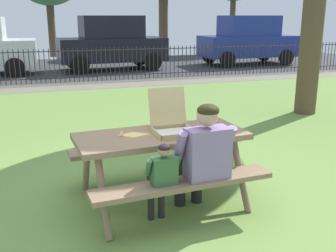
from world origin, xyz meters
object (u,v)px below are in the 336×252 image
object	(u,v)px
pizza_box_open	(171,122)
pizza_slice_on_table	(131,134)
picnic_table_foreground	(161,149)
parked_car_right	(248,40)
child_at_table	(162,176)
adult_at_table	(203,156)
parked_car_center	(112,42)

from	to	relation	value
pizza_box_open	pizza_slice_on_table	size ratio (longest dim) A/B	1.65
picnic_table_foreground	parked_car_right	bearing A→B (deg)	57.50
parked_car_right	picnic_table_foreground	bearing A→B (deg)	-122.50
picnic_table_foreground	child_at_table	bearing A→B (deg)	-106.68
pizza_slice_on_table	parked_car_right	world-z (taller)	parked_car_right
adult_at_table	parked_car_right	world-z (taller)	parked_car_right
pizza_box_open	parked_car_right	xyz separation A→B (m)	(6.99, 11.13, 0.13)
child_at_table	parked_car_center	bearing A→B (deg)	82.23
pizza_box_open	child_at_table	distance (m)	0.73
parked_car_center	parked_car_right	bearing A→B (deg)	-0.00
pizza_box_open	parked_car_center	world-z (taller)	parked_car_center
pizza_box_open	parked_car_center	distance (m)	11.21
picnic_table_foreground	pizza_slice_on_table	world-z (taller)	pizza_slice_on_table
pizza_slice_on_table	parked_car_right	bearing A→B (deg)	56.24
pizza_slice_on_table	adult_at_table	size ratio (longest dim) A/B	0.24
adult_at_table	parked_car_right	bearing A→B (deg)	59.58
pizza_box_open	picnic_table_foreground	bearing A→B (deg)	-166.91
picnic_table_foreground	adult_at_table	bearing A→B (deg)	-60.36
pizza_box_open	parked_car_right	size ratio (longest dim) A/B	0.12
child_at_table	parked_car_center	xyz separation A→B (m)	(1.60, 11.70, 0.49)
child_at_table	pizza_box_open	bearing A→B (deg)	63.82
pizza_box_open	adult_at_table	distance (m)	0.58
parked_car_center	parked_car_right	world-z (taller)	same
picnic_table_foreground	parked_car_right	world-z (taller)	parked_car_right
picnic_table_foreground	pizza_box_open	distance (m)	0.31
picnic_table_foreground	parked_car_right	xyz separation A→B (m)	(7.11, 11.16, 0.41)
pizza_slice_on_table	parked_car_center	world-z (taller)	parked_car_center
pizza_box_open	child_at_table	xyz separation A→B (m)	(-0.28, -0.57, -0.36)
picnic_table_foreground	parked_car_right	distance (m)	13.24
pizza_box_open	parked_car_center	bearing A→B (deg)	83.25
pizza_slice_on_table	picnic_table_foreground	bearing A→B (deg)	-10.18
parked_car_center	pizza_slice_on_table	bearing A→B (deg)	-98.94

